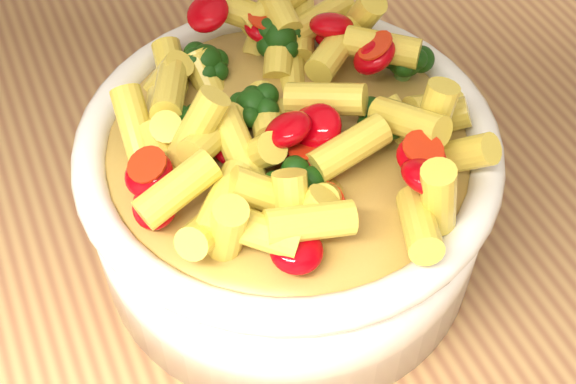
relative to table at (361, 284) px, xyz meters
name	(u,v)px	position (x,y,z in m)	size (l,w,h in m)	color
table	(361,284)	(0.00, 0.00, 0.00)	(1.20, 0.80, 0.90)	#A67A47
serving_bowl	(288,191)	(-0.07, 0.00, 0.16)	(0.27, 0.27, 0.12)	white
pasta_salad	(288,115)	(-0.07, 0.00, 0.23)	(0.21, 0.21, 0.05)	#FFE550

